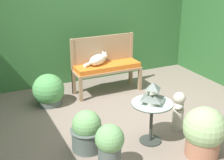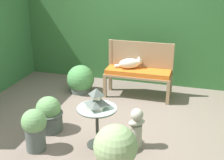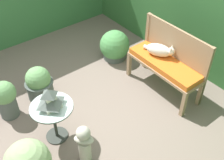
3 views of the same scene
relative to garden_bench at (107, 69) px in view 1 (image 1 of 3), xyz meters
name	(u,v)px [view 1 (image 1 of 3)]	position (x,y,z in m)	size (l,w,h in m)	color
ground	(124,120)	(-0.24, -1.16, -0.48)	(30.00, 30.00, 0.00)	#75665B
foliage_hedge_back	(73,21)	(-0.24, 1.22, 0.71)	(6.40, 0.85, 2.38)	#336633
garden_bench	(107,69)	(0.00, 0.00, 0.00)	(1.29, 0.44, 0.57)	#937556
bench_backrest	(103,52)	(0.00, 0.20, 0.28)	(1.29, 0.06, 1.07)	#937556
cat	(98,60)	(-0.18, 0.04, 0.19)	(0.53, 0.36, 0.23)	silver
patio_table	(152,112)	(-0.19, -1.88, -0.01)	(0.57, 0.57, 0.60)	#2D332D
pagoda_birdhouse	(153,94)	(-0.19, -1.88, 0.25)	(0.29, 0.29, 0.29)	silver
garden_bust	(178,110)	(0.35, -1.76, -0.15)	(0.28, 0.28, 0.60)	#B7B2A3
potted_plant_patio_mid	(110,146)	(-0.99, -2.23, -0.13)	(0.35, 0.35, 0.62)	#4C5651
potted_plant_table_far	(87,131)	(-1.07, -1.67, -0.21)	(0.45, 0.45, 0.57)	#4C5651
potted_plant_bench_right	(204,132)	(0.24, -2.45, -0.14)	(0.55, 0.55, 0.68)	#9E664C
potted_plant_hedge_corner	(49,91)	(-1.17, -0.07, -0.22)	(0.55, 0.55, 0.56)	#4C5651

